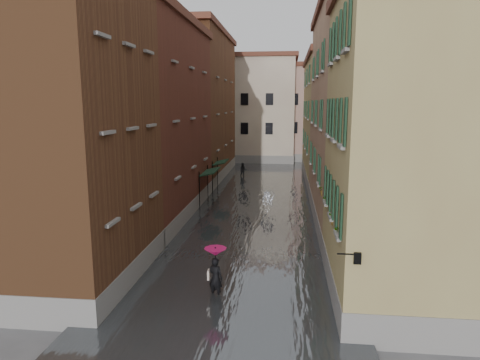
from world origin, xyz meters
The scene contains 16 objects.
ground centered at (0.00, 0.00, 0.00)m, with size 120.00×120.00×0.00m, color #545456.
floodwater centered at (0.00, 13.00, 0.10)m, with size 10.00×60.00×0.20m, color #4A4E52.
building_left_near centered at (-7.00, -2.00, 6.50)m, with size 6.00×8.00×13.00m, color brown.
building_left_mid centered at (-7.00, 9.00, 6.25)m, with size 6.00×14.00×12.50m, color #5A281C.
building_left_far centered at (-7.00, 24.00, 7.00)m, with size 6.00×16.00×14.00m, color brown.
building_right_near centered at (7.00, -2.00, 5.75)m, with size 6.00×8.00×11.50m, color #99824F.
building_right_mid centered at (7.00, 9.00, 6.50)m, with size 6.00×14.00×13.00m, color tan.
building_right_far centered at (7.00, 24.00, 5.75)m, with size 6.00×16.00×11.50m, color #99824F.
building_end_cream centered at (-3.00, 38.00, 6.50)m, with size 12.00×9.00×13.00m, color beige.
building_end_pink centered at (6.00, 40.00, 6.00)m, with size 10.00×9.00×12.00m, color tan.
awning_near centered at (-3.48, 12.38, 2.47)m, with size 1.09×3.30×2.80m.
awning_far centered at (-3.49, 17.43, 2.46)m, with size 1.09×2.73×2.80m.
wall_lantern centered at (4.33, -6.00, 3.01)m, with size 0.71×0.22×0.35m.
window_planters centered at (4.12, -0.70, 3.51)m, with size 0.59×8.07×0.84m.
pedestrian_main centered at (-0.49, -2.99, 1.21)m, with size 0.89×0.89×2.06m.
pedestrian_far centered at (-2.22, 24.39, 0.77)m, with size 0.75×0.59×1.55m, color black.
Camera 1 is at (2.19, -18.52, 7.59)m, focal length 32.00 mm.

